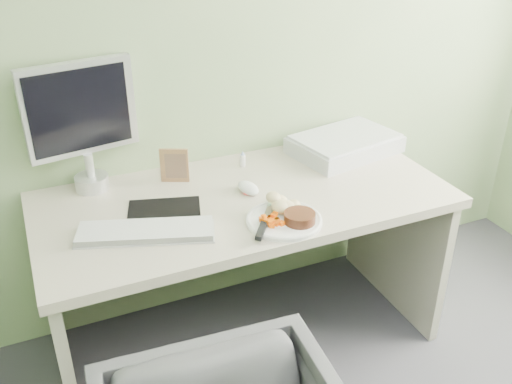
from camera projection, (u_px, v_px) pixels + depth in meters
name	position (u px, v px, depth m)	size (l,w,h in m)	color
wall_back	(206.00, 14.00, 2.22)	(3.50, 3.50, 0.00)	#8BA070
desk	(245.00, 235.00, 2.31)	(1.60, 0.75, 0.73)	beige
plate	(284.00, 220.00, 2.04)	(0.27, 0.27, 0.01)	white
steak	(300.00, 217.00, 2.01)	(0.11, 0.11, 0.04)	black
potato_pile	(284.00, 202.00, 2.07)	(0.13, 0.10, 0.07)	tan
carrot_heap	(271.00, 219.00, 2.00)	(0.06, 0.05, 0.04)	#FF5D05
steak_knife	(263.00, 225.00, 1.98)	(0.17, 0.23, 0.02)	silver
mousepad	(164.00, 214.00, 2.09)	(0.27, 0.23, 0.00)	black
keyboard	(146.00, 231.00, 1.96)	(0.46, 0.14, 0.02)	white
computer_mouse	(248.00, 188.00, 2.23)	(0.06, 0.11, 0.04)	white
photo_frame	(174.00, 165.00, 2.29)	(0.11, 0.01, 0.14)	#9D7649
eyedrop_bottle	(243.00, 159.00, 2.44)	(0.02, 0.02, 0.07)	white
scanner	(345.00, 145.00, 2.56)	(0.46, 0.31, 0.07)	silver
monitor	(82.00, 120.00, 2.15)	(0.42, 0.14, 0.51)	silver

